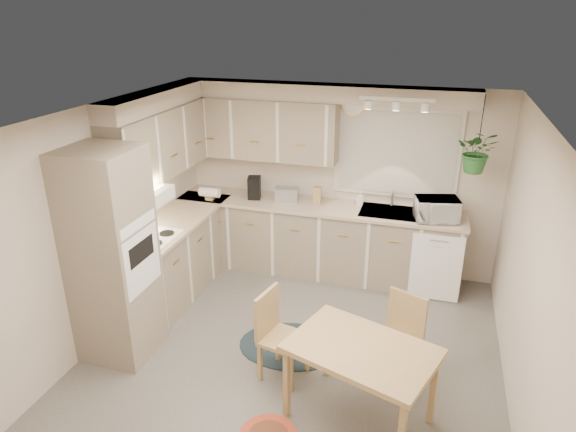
% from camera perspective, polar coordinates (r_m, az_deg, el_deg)
% --- Properties ---
extents(floor, '(4.20, 4.20, 0.00)m').
position_cam_1_polar(floor, '(5.33, 0.51, -15.24)').
color(floor, slate).
rests_on(floor, ground).
extents(ceiling, '(4.20, 4.20, 0.00)m').
position_cam_1_polar(ceiling, '(4.31, 0.62, 10.99)').
color(ceiling, white).
rests_on(ceiling, wall_back).
extents(wall_back, '(4.00, 0.04, 2.40)m').
position_cam_1_polar(wall_back, '(6.60, 5.62, 4.11)').
color(wall_back, beige).
rests_on(wall_back, floor).
extents(wall_front, '(4.00, 0.04, 2.40)m').
position_cam_1_polar(wall_front, '(3.06, -11.08, -20.08)').
color(wall_front, beige).
rests_on(wall_front, floor).
extents(wall_left, '(0.04, 4.20, 2.40)m').
position_cam_1_polar(wall_left, '(5.54, -19.75, -0.76)').
color(wall_left, beige).
rests_on(wall_left, floor).
extents(wall_right, '(0.04, 4.20, 2.40)m').
position_cam_1_polar(wall_right, '(4.62, 25.28, -6.27)').
color(wall_right, beige).
rests_on(wall_right, floor).
extents(base_cab_left, '(0.60, 1.85, 0.90)m').
position_cam_1_polar(base_cab_left, '(6.35, -12.16, -4.36)').
color(base_cab_left, gray).
rests_on(base_cab_left, floor).
extents(base_cab_back, '(3.60, 0.60, 0.90)m').
position_cam_1_polar(base_cab_back, '(6.64, 3.17, -2.67)').
color(base_cab_back, gray).
rests_on(base_cab_back, floor).
extents(counter_left, '(0.64, 1.89, 0.04)m').
position_cam_1_polar(counter_left, '(6.16, -12.43, -0.45)').
color(counter_left, '#C6AA90').
rests_on(counter_left, base_cab_left).
extents(counter_back, '(3.64, 0.64, 0.04)m').
position_cam_1_polar(counter_back, '(6.44, 3.24, 1.09)').
color(counter_back, '#C6AA90').
rests_on(counter_back, base_cab_back).
extents(oven_stack, '(0.65, 0.65, 2.10)m').
position_cam_1_polar(oven_stack, '(5.14, -18.97, -4.27)').
color(oven_stack, gray).
rests_on(oven_stack, floor).
extents(wall_oven_face, '(0.02, 0.56, 0.58)m').
position_cam_1_polar(wall_oven_face, '(4.97, -15.93, -4.82)').
color(wall_oven_face, white).
rests_on(wall_oven_face, oven_stack).
extents(upper_cab_left, '(0.35, 2.00, 0.75)m').
position_cam_1_polar(upper_cab_left, '(6.05, -13.71, 8.07)').
color(upper_cab_left, gray).
rests_on(upper_cab_left, wall_left).
extents(upper_cab_back, '(2.00, 0.35, 0.75)m').
position_cam_1_polar(upper_cab_back, '(6.52, -3.25, 9.67)').
color(upper_cab_back, gray).
rests_on(upper_cab_back, wall_back).
extents(soffit_left, '(0.30, 2.00, 0.20)m').
position_cam_1_polar(soffit_left, '(5.97, -14.34, 12.50)').
color(soffit_left, beige).
rests_on(soffit_left, wall_left).
extents(soffit_back, '(3.60, 0.30, 0.20)m').
position_cam_1_polar(soffit_back, '(6.24, 3.87, 13.52)').
color(soffit_back, beige).
rests_on(soffit_back, wall_back).
extents(cooktop, '(0.52, 0.58, 0.02)m').
position_cam_1_polar(cooktop, '(5.69, -15.08, -2.37)').
color(cooktop, white).
rests_on(cooktop, counter_left).
extents(range_hood, '(0.40, 0.60, 0.14)m').
position_cam_1_polar(range_hood, '(5.53, -15.72, 1.95)').
color(range_hood, white).
rests_on(range_hood, upper_cab_left).
extents(window_blinds, '(1.40, 0.02, 1.00)m').
position_cam_1_polar(window_blinds, '(6.37, 11.93, 6.83)').
color(window_blinds, beige).
rests_on(window_blinds, wall_back).
extents(window_frame, '(1.50, 0.02, 1.10)m').
position_cam_1_polar(window_frame, '(6.38, 11.94, 6.85)').
color(window_frame, beige).
rests_on(window_frame, wall_back).
extents(sink, '(0.70, 0.48, 0.10)m').
position_cam_1_polar(sink, '(6.33, 11.20, 0.10)').
color(sink, '#999AA0').
rests_on(sink, counter_back).
extents(dishwasher_front, '(0.58, 0.02, 0.83)m').
position_cam_1_polar(dishwasher_front, '(6.23, 16.07, -5.58)').
color(dishwasher_front, white).
rests_on(dishwasher_front, base_cab_back).
extents(track_light_bar, '(0.80, 0.04, 0.04)m').
position_cam_1_polar(track_light_bar, '(5.71, 12.00, 12.59)').
color(track_light_bar, white).
rests_on(track_light_bar, ceiling).
extents(wall_clock, '(0.30, 0.03, 0.30)m').
position_cam_1_polar(wall_clock, '(6.31, 7.27, 12.39)').
color(wall_clock, '#E6B651').
rests_on(wall_clock, wall_back).
extents(dining_table, '(1.33, 1.09, 0.72)m').
position_cam_1_polar(dining_table, '(4.49, 7.97, -17.97)').
color(dining_table, tan).
rests_on(dining_table, floor).
extents(chair_left, '(0.48, 0.48, 0.86)m').
position_cam_1_polar(chair_left, '(4.84, -0.44, -13.29)').
color(chair_left, tan).
rests_on(chair_left, floor).
extents(chair_back, '(0.51, 0.51, 0.84)m').
position_cam_1_polar(chair_back, '(4.91, 11.92, -13.41)').
color(chair_back, tan).
rests_on(chair_back, floor).
extents(braided_rug, '(1.17, 0.94, 0.01)m').
position_cam_1_polar(braided_rug, '(5.45, 0.34, -14.20)').
color(braided_rug, black).
rests_on(braided_rug, floor).
extents(microwave, '(0.54, 0.38, 0.33)m').
position_cam_1_polar(microwave, '(6.15, 16.21, 0.98)').
color(microwave, white).
rests_on(microwave, counter_back).
extents(soap_bottle, '(0.10, 0.18, 0.08)m').
position_cam_1_polar(soap_bottle, '(6.48, 7.97, 1.61)').
color(soap_bottle, white).
rests_on(soap_bottle, counter_back).
extents(hanging_plant, '(0.46, 0.50, 0.37)m').
position_cam_1_polar(hanging_plant, '(5.97, 20.25, 6.26)').
color(hanging_plant, '#28642A').
rests_on(hanging_plant, ceiling).
extents(coffee_maker, '(0.20, 0.23, 0.28)m').
position_cam_1_polar(coffee_maker, '(6.62, -3.76, 3.17)').
color(coffee_maker, black).
rests_on(coffee_maker, counter_back).
extents(toaster, '(0.31, 0.21, 0.17)m').
position_cam_1_polar(toaster, '(6.53, -0.16, 2.43)').
color(toaster, '#999AA0').
rests_on(toaster, counter_back).
extents(knife_block, '(0.10, 0.10, 0.21)m').
position_cam_1_polar(knife_block, '(6.46, 3.27, 2.34)').
color(knife_block, tan).
rests_on(knife_block, counter_back).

